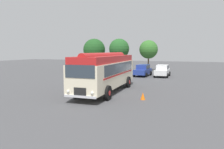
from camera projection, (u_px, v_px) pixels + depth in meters
The scene contains 10 objects.
ground_plane at pixel (113, 92), 19.35m from camera, with size 120.00×120.00×0.00m, color #474749.
vintage_bus at pixel (106, 71), 19.28m from camera, with size 3.18×10.22×3.49m.
car_near_left at pixel (107, 69), 33.98m from camera, with size 2.08×4.26×1.66m.
car_mid_left at pixel (124, 69), 33.38m from camera, with size 2.07×4.26×1.66m.
car_mid_right at pixel (143, 70), 31.59m from camera, with size 2.11×4.28×1.66m.
car_far_right at pixel (162, 71), 30.88m from camera, with size 1.98×4.21×1.66m.
tree_far_left at pixel (94, 49), 43.71m from camera, with size 4.39×4.39×6.05m.
tree_left_of_centre at pixel (119, 49), 41.24m from camera, with size 3.82×3.82×5.93m.
tree_centre at pixel (149, 49), 39.63m from camera, with size 3.35×3.35×5.57m.
traffic_cone at pixel (143, 96), 16.31m from camera, with size 0.36×0.36×0.55m, color orange.
Camera 1 is at (6.81, -17.81, 3.64)m, focal length 35.00 mm.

